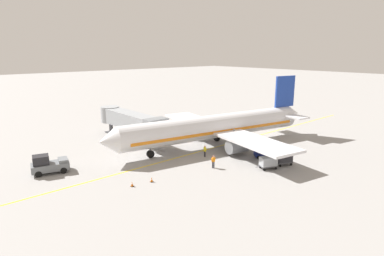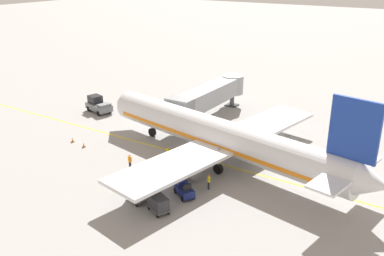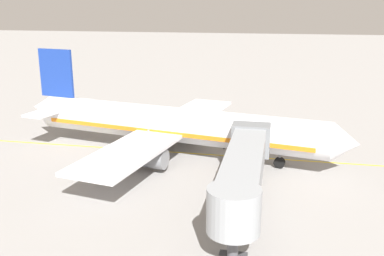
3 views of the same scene
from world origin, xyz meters
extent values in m
plane|color=gray|center=(0.00, 0.00, 0.00)|extent=(400.00, 400.00, 0.00)
cube|color=gold|center=(0.00, 0.00, 0.00)|extent=(0.24, 80.00, 0.01)
cylinder|color=silver|center=(0.49, -0.31, 3.29)|extent=(9.56, 32.13, 3.70)
cube|color=orange|center=(0.49, -0.31, 2.82)|extent=(9.12, 29.62, 0.44)
cone|color=silver|center=(3.67, 16.59, 3.29)|extent=(4.01, 3.03, 3.63)
cone|color=silver|center=(-2.73, -17.41, 3.58)|extent=(3.61, 3.33, 3.14)
cube|color=black|center=(3.34, 14.82, 3.93)|extent=(2.93, 1.59, 0.60)
cube|color=silver|center=(0.30, -1.30, 2.64)|extent=(30.44, 10.66, 0.36)
cylinder|color=gray|center=(-4.95, 0.51, 1.39)|extent=(2.56, 3.51, 2.00)
cylinder|color=gray|center=(5.86, -1.53, 1.39)|extent=(2.56, 3.51, 2.00)
cube|color=#193899|center=(-2.29, -15.05, 7.88)|extent=(1.13, 4.38, 5.50)
cube|color=silver|center=(-2.25, -14.86, 3.84)|extent=(10.31, 4.41, 0.24)
cylinder|color=black|center=(2.56, 10.69, 0.55)|extent=(0.65, 1.16, 1.10)
cylinder|color=gray|center=(2.56, 10.69, 2.10)|extent=(0.24, 0.24, 2.00)
cylinder|color=black|center=(-2.14, -1.85, 0.55)|extent=(0.65, 1.16, 1.10)
cylinder|color=gray|center=(-2.14, -1.85, 2.10)|extent=(0.24, 0.24, 2.00)
cylinder|color=black|center=(2.38, -2.70, 0.55)|extent=(0.65, 1.16, 1.10)
cylinder|color=gray|center=(2.38, -2.70, 2.10)|extent=(0.24, 0.24, 2.00)
cube|color=#93999E|center=(11.89, 7.96, 3.49)|extent=(15.52, 2.80, 2.60)
cube|color=slate|center=(4.93, 7.96, 3.49)|extent=(2.00, 3.50, 2.99)
cylinder|color=#93999E|center=(19.65, 7.96, 3.49)|extent=(3.36, 3.36, 2.86)
cylinder|color=#4C4C51|center=(19.65, 7.96, 1.09)|extent=(0.70, 0.70, 2.19)
cube|color=navy|center=(-8.12, -1.45, 0.63)|extent=(2.35, 2.75, 0.70)
cube|color=navy|center=(-7.75, -0.87, 1.20)|extent=(1.42, 1.43, 0.44)
cube|color=black|center=(-8.49, -2.03, 1.30)|extent=(0.80, 0.58, 0.64)
cylinder|color=black|center=(-8.05, -1.35, 1.28)|extent=(0.21, 0.27, 0.54)
cylinder|color=black|center=(-8.11, -0.42, 0.28)|extent=(0.47, 0.58, 0.56)
cylinder|color=black|center=(-7.19, -1.00, 0.28)|extent=(0.47, 0.58, 0.56)
cylinder|color=black|center=(-9.04, -1.90, 0.28)|extent=(0.47, 0.58, 0.56)
cylinder|color=black|center=(-8.13, -2.48, 0.28)|extent=(0.47, 0.58, 0.56)
cube|color=#4C4C51|center=(-11.27, 1.75, 0.42)|extent=(2.10, 2.54, 0.12)
cube|color=#999EA3|center=(-11.27, 1.75, 1.03)|extent=(1.99, 2.41, 1.10)
cylinder|color=#4C4C51|center=(-10.67, 3.07, 0.41)|extent=(0.35, 0.67, 0.07)
cylinder|color=black|center=(-11.43, 2.73, 0.18)|extent=(0.26, 0.38, 0.36)
cylinder|color=black|center=(-10.43, 2.27, 0.18)|extent=(0.26, 0.38, 0.36)
cylinder|color=black|center=(-12.12, 1.23, 0.18)|extent=(0.26, 0.38, 0.36)
cylinder|color=black|center=(-11.11, 0.77, 0.18)|extent=(0.26, 0.38, 0.36)
cube|color=#4C4C51|center=(-11.74, -1.05, 0.42)|extent=(2.10, 2.54, 0.12)
cube|color=#2D2D33|center=(-11.74, -1.05, 1.03)|extent=(1.99, 2.41, 1.10)
cylinder|color=#4C4C51|center=(-11.13, 0.27, 0.41)|extent=(0.35, 0.67, 0.07)
cylinder|color=black|center=(-11.90, -0.07, 0.18)|extent=(0.26, 0.38, 0.36)
cylinder|color=black|center=(-10.89, -0.53, 0.18)|extent=(0.26, 0.38, 0.36)
cylinder|color=black|center=(-12.58, -1.57, 0.18)|extent=(0.26, 0.38, 0.36)
cylinder|color=black|center=(-11.57, -2.03, 0.18)|extent=(0.26, 0.38, 0.36)
cylinder|color=#232328|center=(-2.42, 4.62, 0.42)|extent=(0.15, 0.15, 0.85)
cylinder|color=#232328|center=(-2.23, 4.55, 0.42)|extent=(0.15, 0.15, 0.85)
cube|color=yellow|center=(-2.33, 4.58, 1.15)|extent=(0.44, 0.35, 0.60)
cylinder|color=yellow|center=(-2.56, 4.67, 1.10)|extent=(0.24, 0.16, 0.57)
cylinder|color=yellow|center=(-2.09, 4.50, 1.10)|extent=(0.24, 0.16, 0.57)
sphere|color=tan|center=(-2.33, 4.58, 1.58)|extent=(0.22, 0.22, 0.22)
cube|color=red|center=(-2.33, 4.58, 1.60)|extent=(0.28, 0.16, 0.10)
cylinder|color=#232328|center=(-6.38, 6.78, 0.42)|extent=(0.15, 0.15, 0.85)
cylinder|color=#232328|center=(-6.34, 6.98, 0.42)|extent=(0.15, 0.15, 0.85)
cube|color=orange|center=(-6.36, 6.88, 1.15)|extent=(0.32, 0.42, 0.60)
cylinder|color=orange|center=(-6.42, 6.64, 1.10)|extent=(0.14, 0.24, 0.57)
cylinder|color=orange|center=(-6.30, 7.12, 1.10)|extent=(0.14, 0.24, 0.57)
sphere|color=beige|center=(-6.36, 6.88, 1.58)|extent=(0.22, 0.22, 0.22)
cube|color=red|center=(-6.36, 6.88, 1.60)|extent=(0.14, 0.28, 0.10)
cylinder|color=#232328|center=(-5.55, -2.64, 0.42)|extent=(0.15, 0.15, 0.85)
cylinder|color=#232328|center=(-5.70, -2.78, 0.42)|extent=(0.15, 0.15, 0.85)
cube|color=yellow|center=(-5.62, -2.71, 1.15)|extent=(0.44, 0.44, 0.60)
cylinder|color=yellow|center=(-5.45, -2.54, 1.10)|extent=(0.22, 0.22, 0.57)
cylinder|color=yellow|center=(-5.80, -2.89, 1.10)|extent=(0.22, 0.22, 0.57)
sphere|color=#997051|center=(-5.62, -2.71, 1.58)|extent=(0.22, 0.22, 0.22)
cube|color=red|center=(-5.62, -2.71, 1.60)|extent=(0.24, 0.24, 0.10)
cube|color=black|center=(-4.51, 17.97, 0.02)|extent=(0.36, 0.36, 0.04)
cone|color=orange|center=(-4.51, 17.97, 0.32)|extent=(0.30, 0.30, 0.55)
cylinder|color=white|center=(-4.51, 17.97, 0.34)|extent=(0.21, 0.21, 0.06)
cube|color=black|center=(-4.90, 15.58, 0.02)|extent=(0.36, 0.36, 0.04)
cone|color=orange|center=(-4.90, 15.58, 0.32)|extent=(0.30, 0.30, 0.55)
cylinder|color=white|center=(-4.90, 15.58, 0.34)|extent=(0.21, 0.21, 0.06)
camera|label=1|loc=(-34.47, 35.24, 14.96)|focal=30.16mm
camera|label=2|loc=(-38.28, -21.73, 21.06)|focal=39.97mm
camera|label=3|loc=(44.01, 10.27, 15.62)|focal=41.07mm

